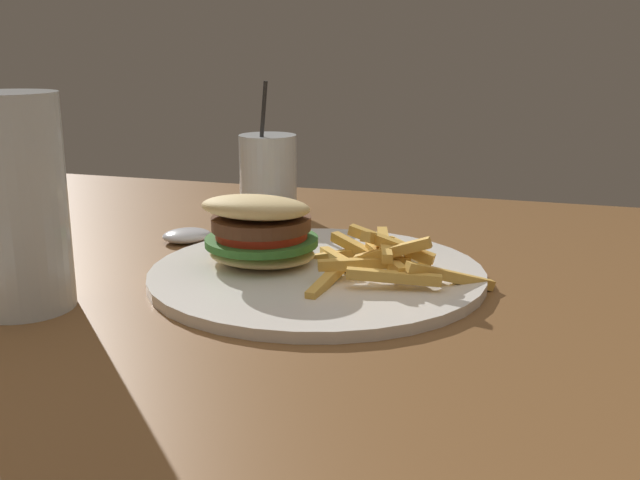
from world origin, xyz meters
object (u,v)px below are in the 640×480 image
object	(u,v)px
meal_plate_near	(301,257)
spoon	(194,235)
beer_glass	(16,213)
juice_glass	(268,178)

from	to	relation	value
meal_plate_near	spoon	distance (m)	0.18
beer_glass	spoon	size ratio (longest dim) A/B	1.22
meal_plate_near	beer_glass	distance (m)	0.25
spoon	meal_plate_near	bearing A→B (deg)	108.64
beer_glass	juice_glass	size ratio (longest dim) A/B	1.05
spoon	beer_glass	bearing A→B (deg)	39.35
meal_plate_near	beer_glass	size ratio (longest dim) A/B	1.78
beer_glass	meal_plate_near	bearing A→B (deg)	-143.29
juice_glass	spoon	bearing A→B (deg)	77.58
meal_plate_near	juice_glass	xyz separation A→B (m)	(0.12, -0.24, 0.03)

